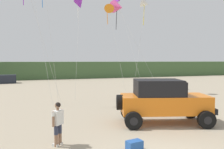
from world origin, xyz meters
name	(u,v)px	position (x,y,z in m)	size (l,w,h in m)	color
dune_ridge	(82,69)	(5.32, 38.79, 1.52)	(90.00, 7.62, 3.03)	#426038
jeep	(163,100)	(2.23, 3.90, 1.20)	(5.02, 3.48, 2.26)	orange
person_watching	(58,121)	(-3.24, 2.39, 0.94)	(0.48, 0.47, 1.67)	#8C664C
cooler_box	(134,146)	(-0.73, 0.96, 0.19)	(0.56, 0.36, 0.38)	#23519E
distant_sedan	(0,79)	(-8.30, 30.09, 0.60)	(4.20, 1.70, 1.20)	#1E232D
kite_black_sled	(145,4)	(6.54, 14.41, 8.79)	(3.05, 2.90, 9.43)	white
kite_red_delta	(109,10)	(2.59, 13.79, 7.76)	(1.33, 3.18, 8.38)	orange
kite_green_box	(118,0)	(5.57, 19.38, 10.25)	(1.17, 6.23, 10.78)	purple
kite_pink_ribbon	(79,4)	(0.45, 16.53, 8.73)	(1.92, 5.08, 9.33)	purple
kite_yellow_diamond	(118,7)	(3.71, 14.47, 8.26)	(3.42, 5.14, 9.06)	#E04C93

